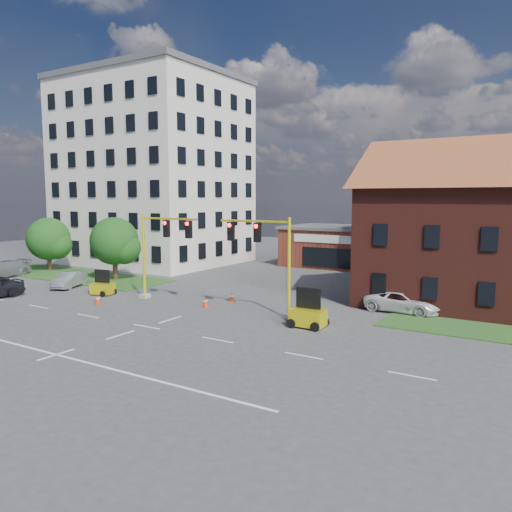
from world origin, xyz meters
name	(u,v)px	position (x,y,z in m)	size (l,w,h in m)	color
ground	(147,327)	(0.00, 0.00, 0.00)	(120.00, 120.00, 0.00)	#3F3F41
grass_verge_nw	(67,275)	(-20.00, 10.00, 0.04)	(22.00, 6.00, 0.08)	#24511E
grass_verge_ne	(512,335)	(18.00, 9.00, 0.04)	(14.00, 4.00, 0.08)	#24511E
lane_markings	(106,339)	(0.00, -3.00, 0.01)	(60.00, 36.00, 0.01)	white
office_block	(152,171)	(-20.00, 21.90, 10.31)	(18.40, 15.40, 20.60)	silver
brick_shop	(345,246)	(0.00, 29.98, 2.16)	(12.40, 8.40, 4.30)	maroon
tree_large	(403,214)	(6.93, 27.08, 5.80)	(8.77, 8.35, 10.22)	#3C2216
tree_nw_front	(117,243)	(-13.78, 10.58, 3.36)	(4.47, 4.26, 5.65)	#3C2216
tree_nw_rear	(51,240)	(-23.78, 11.08, 3.10)	(4.48, 4.27, 5.37)	#3C2216
signal_mast_west	(160,246)	(-4.36, 6.00, 3.92)	(5.30, 0.60, 6.20)	#999993
signal_mast_east	(266,253)	(4.36, 6.00, 3.92)	(5.30, 0.60, 6.20)	#999993
trailer_west	(103,287)	(-9.57, 5.17, 0.58)	(1.83, 1.44, 1.84)	#FFEF15
trailer_east	(308,316)	(7.90, 4.81, 0.68)	(1.95, 1.34, 2.17)	#FFEF15
cone_a	(98,299)	(-7.21, 2.67, 0.34)	(0.40, 0.40, 0.70)	red
cone_b	(232,297)	(0.24, 8.26, 0.34)	(0.40, 0.40, 0.70)	red
cone_c	(205,302)	(-0.30, 5.89, 0.34)	(0.40, 0.40, 0.70)	red
cone_d	(291,320)	(6.88, 4.65, 0.34)	(0.40, 0.40, 0.70)	red
pickup_white	(403,302)	(11.46, 11.44, 0.68)	(2.24, 4.87, 1.35)	white
sedan_silver_front	(70,280)	(-14.37, 5.91, 0.64)	(1.35, 3.87, 1.28)	#A1A4A9
sedan_silver_rear	(3,269)	(-24.04, 6.11, 0.75)	(2.09, 5.14, 1.49)	#A1A4A9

